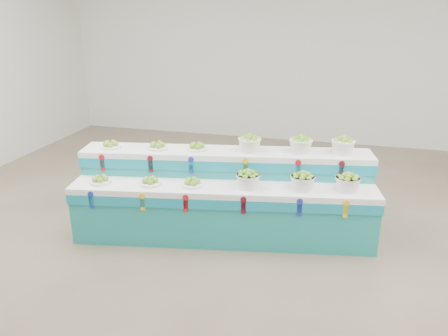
% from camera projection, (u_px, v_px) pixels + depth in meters
% --- Properties ---
extents(ground, '(10.00, 10.00, 0.00)m').
position_uv_depth(ground, '(249.00, 261.00, 4.86)').
color(ground, brown).
rests_on(ground, ground).
extents(back_wall, '(10.00, 0.00, 10.00)m').
position_uv_depth(back_wall, '(301.00, 45.00, 8.72)').
color(back_wall, silver).
rests_on(back_wall, ground).
extents(display_stand, '(3.73, 1.55, 1.02)m').
position_uv_depth(display_stand, '(224.00, 195.00, 5.31)').
color(display_stand, teal).
rests_on(display_stand, ground).
extents(plate_lower_left, '(0.30, 0.30, 0.10)m').
position_uv_depth(plate_lower_left, '(100.00, 179.00, 5.13)').
color(plate_lower_left, white).
rests_on(plate_lower_left, display_stand).
extents(plate_lower_mid, '(0.30, 0.30, 0.10)m').
position_uv_depth(plate_lower_mid, '(150.00, 181.00, 5.08)').
color(plate_lower_mid, white).
rests_on(plate_lower_mid, display_stand).
extents(plate_lower_right, '(0.30, 0.30, 0.10)m').
position_uv_depth(plate_lower_right, '(192.00, 182.00, 5.04)').
color(plate_lower_right, white).
rests_on(plate_lower_right, display_stand).
extents(basket_lower_left, '(0.32, 0.32, 0.21)m').
position_uv_depth(basket_lower_left, '(248.00, 179.00, 4.97)').
color(basket_lower_left, silver).
rests_on(basket_lower_left, display_stand).
extents(basket_lower_mid, '(0.32, 0.32, 0.21)m').
position_uv_depth(basket_lower_mid, '(303.00, 181.00, 4.92)').
color(basket_lower_mid, silver).
rests_on(basket_lower_mid, display_stand).
extents(basket_lower_right, '(0.32, 0.32, 0.21)m').
position_uv_depth(basket_lower_right, '(347.00, 182.00, 4.88)').
color(basket_lower_right, silver).
rests_on(basket_lower_right, display_stand).
extents(plate_upper_left, '(0.30, 0.30, 0.10)m').
position_uv_depth(plate_upper_left, '(110.00, 144.00, 5.44)').
color(plate_upper_left, white).
rests_on(plate_upper_left, display_stand).
extents(plate_upper_mid, '(0.30, 0.30, 0.10)m').
position_uv_depth(plate_upper_mid, '(157.00, 145.00, 5.39)').
color(plate_upper_mid, white).
rests_on(plate_upper_mid, display_stand).
extents(plate_upper_right, '(0.30, 0.30, 0.10)m').
position_uv_depth(plate_upper_right, '(197.00, 146.00, 5.36)').
color(plate_upper_right, white).
rests_on(plate_upper_right, display_stand).
extents(basket_upper_left, '(0.32, 0.32, 0.21)m').
position_uv_depth(basket_upper_left, '(250.00, 143.00, 5.29)').
color(basket_upper_left, silver).
rests_on(basket_upper_left, display_stand).
extents(basket_upper_mid, '(0.32, 0.32, 0.21)m').
position_uv_depth(basket_upper_mid, '(301.00, 144.00, 5.24)').
color(basket_upper_mid, silver).
rests_on(basket_upper_mid, display_stand).
extents(basket_upper_right, '(0.32, 0.32, 0.21)m').
position_uv_depth(basket_upper_right, '(343.00, 145.00, 5.20)').
color(basket_upper_right, silver).
rests_on(basket_upper_right, display_stand).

